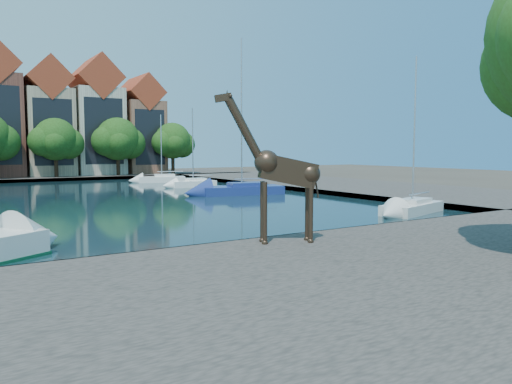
% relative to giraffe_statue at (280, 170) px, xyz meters
% --- Properties ---
extents(ground, '(160.00, 160.00, 0.00)m').
position_rel_giraffe_statue_xyz_m(ground, '(-0.59, 1.38, -3.31)').
color(ground, '#38332B').
rests_on(ground, ground).
extents(water_basin, '(38.00, 50.00, 0.08)m').
position_rel_giraffe_statue_xyz_m(water_basin, '(-0.59, 25.38, -3.27)').
color(water_basin, black).
rests_on(water_basin, ground).
extents(near_quay, '(50.00, 14.00, 0.50)m').
position_rel_giraffe_statue_xyz_m(near_quay, '(-0.59, -5.62, -3.06)').
color(near_quay, '#4B4641').
rests_on(near_quay, ground).
extents(far_quay, '(60.00, 16.00, 0.50)m').
position_rel_giraffe_statue_xyz_m(far_quay, '(-0.59, 57.38, -3.06)').
color(far_quay, '#4B4641').
rests_on(far_quay, ground).
extents(right_quay, '(14.00, 52.00, 0.50)m').
position_rel_giraffe_statue_xyz_m(right_quay, '(24.41, 25.38, -3.06)').
color(right_quay, '#4B4641').
rests_on(right_quay, ground).
extents(townhouse_east_inner, '(5.94, 9.18, 15.79)m').
position_rel_giraffe_statue_xyz_m(townhouse_east_inner, '(1.41, 57.37, 4.42)').
color(townhouse_east_inner, tan).
rests_on(townhouse_east_inner, far_quay).
extents(townhouse_east_mid, '(6.43, 9.18, 16.65)m').
position_rel_giraffe_statue_xyz_m(townhouse_east_mid, '(7.91, 57.37, 4.79)').
color(townhouse_east_mid, beige).
rests_on(townhouse_east_mid, far_quay).
extents(townhouse_east_end, '(5.44, 9.18, 14.43)m').
position_rel_giraffe_statue_xyz_m(townhouse_east_end, '(14.41, 57.37, 3.80)').
color(townhouse_east_end, '#8A5942').
rests_on(townhouse_east_end, far_quay).
extents(far_tree_mid_east, '(7.02, 5.40, 7.52)m').
position_rel_giraffe_statue_xyz_m(far_tree_mid_east, '(1.51, 51.87, 1.82)').
color(far_tree_mid_east, '#332114').
rests_on(far_tree_mid_east, far_quay).
extents(far_tree_east, '(7.54, 5.80, 7.84)m').
position_rel_giraffe_statue_xyz_m(far_tree_east, '(9.51, 51.87, 1.93)').
color(far_tree_east, '#332114').
rests_on(far_tree_east, far_quay).
extents(far_tree_far_east, '(6.76, 5.20, 7.36)m').
position_rel_giraffe_statue_xyz_m(far_tree_far_east, '(17.50, 51.87, 1.76)').
color(far_tree_far_east, '#332114').
rests_on(far_tree_far_east, far_quay).
extents(giraffe_statue, '(3.85, 1.89, 5.72)m').
position_rel_giraffe_statue_xyz_m(giraffe_statue, '(0.00, 0.00, 0.00)').
color(giraffe_statue, '#35251A').
rests_on(giraffe_statue, near_quay).
extents(sailboat_right_a, '(5.72, 3.33, 9.71)m').
position_rel_giraffe_statue_xyz_m(sailboat_right_a, '(13.96, 5.38, -2.73)').
color(sailboat_right_a, silver).
rests_on(sailboat_right_a, water_basin).
extents(sailboat_right_b, '(7.60, 3.87, 13.58)m').
position_rel_giraffe_statue_xyz_m(sailboat_right_b, '(11.41, 22.16, -2.64)').
color(sailboat_right_b, navy).
rests_on(sailboat_right_b, water_basin).
extents(sailboat_right_c, '(4.81, 1.77, 8.27)m').
position_rel_giraffe_statue_xyz_m(sailboat_right_c, '(11.41, 32.24, -2.72)').
color(sailboat_right_c, white).
rests_on(sailboat_right_c, water_basin).
extents(sailboat_right_d, '(5.78, 3.39, 8.11)m').
position_rel_giraffe_statue_xyz_m(sailboat_right_d, '(11.41, 41.12, -2.71)').
color(sailboat_right_d, white).
rests_on(sailboat_right_d, water_basin).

